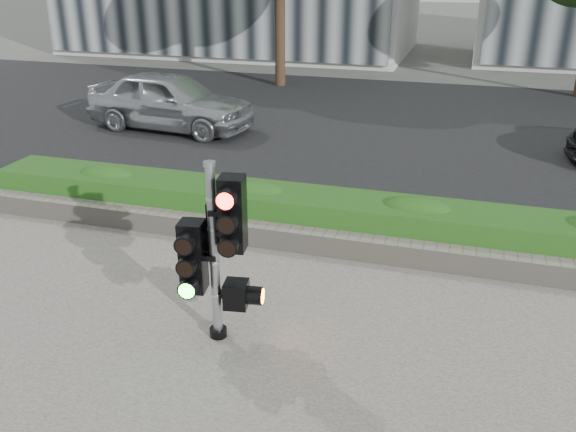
{
  "coord_description": "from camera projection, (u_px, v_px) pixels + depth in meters",
  "views": [
    {
      "loc": [
        2.11,
        -6.42,
        4.3
      ],
      "look_at": [
        -0.01,
        0.6,
        1.15
      ],
      "focal_mm": 38.0,
      "sensor_mm": 36.0,
      "label": 1
    }
  ],
  "objects": [
    {
      "name": "car_silver",
      "position": [
        170.0,
        101.0,
        16.01
      ],
      "size": [
        4.65,
        2.28,
        1.52
      ],
      "primitive_type": "imported",
      "rotation": [
        0.0,
        0.0,
        1.46
      ],
      "color": "#AAADB1",
      "rests_on": "road"
    },
    {
      "name": "traffic_signal",
      "position": [
        217.0,
        244.0,
        6.97
      ],
      "size": [
        0.8,
        0.63,
        2.23
      ],
      "rotation": [
        0.0,
        0.0,
        0.15
      ],
      "color": "black",
      "rests_on": "sidewalk"
    },
    {
      "name": "road",
      "position": [
        387.0,
        125.0,
        16.7
      ],
      "size": [
        60.0,
        13.0,
        0.02
      ],
      "primitive_type": "cube",
      "color": "black",
      "rests_on": "ground"
    },
    {
      "name": "stone_wall",
      "position": [
        313.0,
        241.0,
        9.49
      ],
      "size": [
        12.0,
        0.32,
        0.34
      ],
      "primitive_type": "cube",
      "color": "gray",
      "rests_on": "sidewalk"
    },
    {
      "name": "ground",
      "position": [
        276.0,
        315.0,
        7.9
      ],
      "size": [
        120.0,
        120.0,
        0.0
      ],
      "primitive_type": "plane",
      "color": "#51514C",
      "rests_on": "ground"
    },
    {
      "name": "curb",
      "position": [
        331.0,
        219.0,
        10.65
      ],
      "size": [
        60.0,
        0.25,
        0.12
      ],
      "primitive_type": "cube",
      "color": "gray",
      "rests_on": "ground"
    },
    {
      "name": "hedge",
      "position": [
        323.0,
        215.0,
        10.0
      ],
      "size": [
        12.0,
        1.0,
        0.68
      ],
      "primitive_type": "cube",
      "color": "#438E2B",
      "rests_on": "sidewalk"
    }
  ]
}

